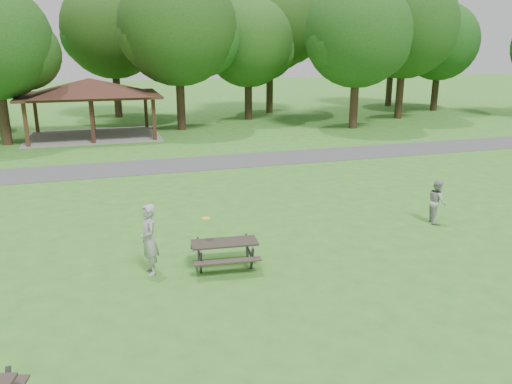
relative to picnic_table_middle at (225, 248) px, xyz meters
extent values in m
plane|color=#347621|center=(0.62, -1.61, -0.56)|extent=(160.00, 160.00, 0.00)
cube|color=#454547|center=(0.62, 12.39, -0.55)|extent=(120.00, 3.20, 0.02)
cube|color=#3C2516|center=(-7.08, 19.69, 0.74)|extent=(0.22, 0.22, 2.60)
cube|color=#3C2415|center=(-7.08, 25.09, 0.74)|extent=(0.22, 0.22, 2.60)
cube|color=#331A12|center=(-3.38, 19.69, 0.74)|extent=(0.22, 0.22, 2.60)
cube|color=#382314|center=(-3.38, 25.09, 0.74)|extent=(0.22, 0.22, 2.60)
cube|color=#311F11|center=(0.32, 19.69, 0.74)|extent=(0.22, 0.22, 2.60)
cube|color=#372014|center=(0.32, 25.09, 0.74)|extent=(0.22, 0.22, 2.60)
cube|color=#362115|center=(-3.38, 22.39, 2.12)|extent=(8.60, 6.60, 0.16)
pyramid|color=#351D15|center=(-3.38, 22.39, 2.70)|extent=(7.01, 7.01, 1.00)
cube|color=gray|center=(-3.38, 22.39, -0.54)|extent=(8.40, 6.40, 0.03)
cylinder|color=#2F2215|center=(-8.38, 20.89, 1.19)|extent=(0.60, 0.60, 3.50)
sphere|color=#183F12|center=(-6.89, 21.19, 4.76)|extent=(4.29, 4.29, 4.29)
cylinder|color=black|center=(2.62, 23.39, 1.45)|extent=(0.60, 0.60, 4.02)
sphere|color=#183F12|center=(2.62, 23.39, 6.47)|extent=(8.00, 8.00, 8.00)
sphere|color=#144814|center=(4.42, 23.69, 5.67)|extent=(5.20, 5.20, 5.20)
sphere|color=#1E4915|center=(1.02, 23.19, 5.87)|extent=(4.80, 4.80, 4.80)
cylinder|color=black|center=(8.62, 26.89, 1.16)|extent=(0.60, 0.60, 3.43)
sphere|color=#1B4614|center=(8.62, 26.89, 5.50)|extent=(7.00, 7.00, 7.00)
sphere|color=#1E4D16|center=(10.20, 27.19, 4.80)|extent=(4.55, 4.55, 4.55)
sphere|color=#1F4C15|center=(7.22, 26.69, 4.97)|extent=(4.20, 4.20, 4.20)
cylinder|color=#322116|center=(14.62, 20.39, 1.33)|extent=(0.60, 0.60, 3.78)
sphere|color=#154012|center=(14.62, 20.39, 6.00)|extent=(7.40, 7.40, 7.40)
sphere|color=#184614|center=(16.29, 20.69, 5.26)|extent=(4.81, 4.81, 4.81)
sphere|color=#174413|center=(13.14, 20.19, 5.44)|extent=(4.44, 4.44, 4.44)
cylinder|color=#322116|center=(20.62, 23.89, 1.54)|extent=(0.60, 0.60, 4.20)
sphere|color=#163F12|center=(20.62, 23.89, 6.72)|extent=(8.20, 8.20, 8.20)
sphere|color=#174A15|center=(22.47, 24.19, 5.90)|extent=(5.33, 5.33, 5.33)
sphere|color=#1A4915|center=(18.98, 23.69, 6.10)|extent=(4.92, 4.92, 4.92)
cylinder|color=black|center=(26.62, 27.39, 1.23)|extent=(0.60, 0.60, 3.57)
sphere|color=#134313|center=(26.62, 27.39, 5.56)|extent=(6.80, 6.80, 6.80)
sphere|color=#204E16|center=(28.15, 27.69, 4.88)|extent=(4.42, 4.42, 4.42)
sphere|color=#1B4313|center=(25.26, 27.19, 5.05)|extent=(4.08, 4.08, 4.08)
cylinder|color=black|center=(-1.38, 31.39, 1.51)|extent=(0.60, 0.60, 4.13)
sphere|color=#1C4213|center=(-1.38, 31.39, 6.57)|extent=(8.00, 8.00, 8.00)
sphere|color=#144313|center=(0.42, 31.69, 5.77)|extent=(5.20, 5.20, 5.20)
sphere|color=#154B16|center=(-2.98, 31.19, 5.97)|extent=(4.80, 4.80, 4.80)
cylinder|color=#302215|center=(11.62, 30.39, 1.72)|extent=(0.60, 0.60, 4.55)
sphere|color=#1C4212|center=(11.62, 30.39, 7.14)|extent=(8.40, 8.40, 8.40)
sphere|color=#174A15|center=(13.51, 30.69, 6.30)|extent=(5.46, 5.46, 5.46)
sphere|color=#1F4915|center=(9.94, 30.19, 6.51)|extent=(5.04, 5.04, 5.04)
cylinder|color=black|center=(24.62, 31.89, 1.58)|extent=(0.60, 0.60, 4.27)
sphere|color=#174A15|center=(24.62, 31.89, 6.71)|extent=(8.00, 8.00, 8.00)
sphere|color=#144614|center=(26.42, 32.19, 5.91)|extent=(5.20, 5.20, 5.20)
sphere|color=#184212|center=(23.02, 31.69, 6.11)|extent=(4.80, 4.80, 4.80)
cube|color=#29231E|center=(0.00, 0.00, 0.15)|extent=(1.81, 0.86, 0.05)
cube|color=#322924|center=(-0.06, -0.57, -0.14)|extent=(1.76, 0.43, 0.04)
cube|color=#302822|center=(0.06, 0.57, -0.14)|extent=(1.76, 0.43, 0.04)
cube|color=#39383B|center=(-0.70, -0.29, -0.20)|extent=(0.09, 0.37, 0.76)
cube|color=#38383A|center=(-0.63, 0.43, -0.20)|extent=(0.09, 0.37, 0.76)
cube|color=#3F3F41|center=(-0.67, 0.07, -0.17)|extent=(0.20, 1.42, 0.05)
cube|color=#39393B|center=(0.63, -0.43, -0.20)|extent=(0.09, 0.37, 0.76)
cube|color=#39393B|center=(0.70, 0.29, -0.20)|extent=(0.09, 0.37, 0.76)
cube|color=#3E3E40|center=(0.67, -0.07, -0.17)|extent=(0.20, 1.42, 0.05)
cylinder|color=yellow|center=(-0.41, 0.41, 0.74)|extent=(0.31, 0.31, 0.02)
imported|color=#A4A4A7|center=(-1.94, 0.23, 0.38)|extent=(0.54, 0.74, 1.88)
imported|color=#ACACAE|center=(7.64, 1.35, 0.18)|extent=(0.75, 0.86, 1.48)
camera|label=1|loc=(-2.88, -12.03, 5.17)|focal=35.00mm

